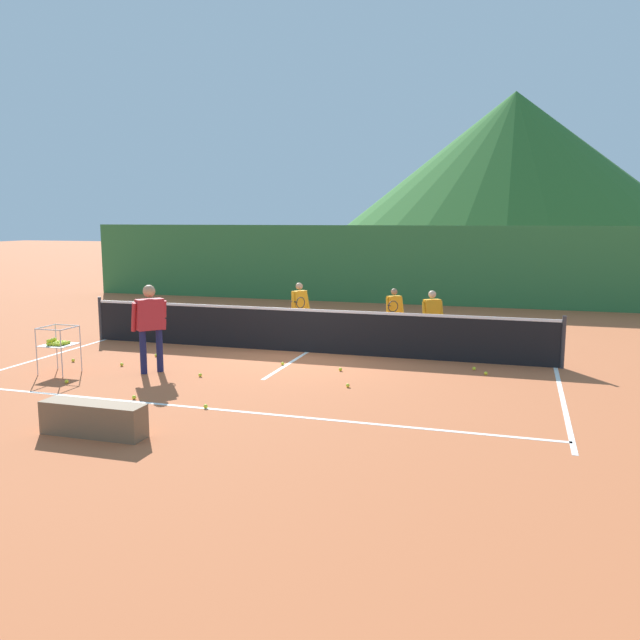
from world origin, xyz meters
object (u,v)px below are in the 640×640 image
tennis_net (307,330)px  instructor (150,320)px  tennis_ball_8 (122,364)px  student_0 (299,303)px  student_2 (432,313)px  tennis_ball_6 (200,375)px  student_1 (394,307)px  tennis_ball_0 (474,369)px  tennis_ball_9 (283,364)px  tennis_ball_7 (348,385)px  courtside_bench (93,419)px  tennis_ball_5 (340,369)px  tennis_ball_1 (156,355)px  tennis_ball_2 (134,397)px  tennis_ball_4 (67,381)px  tennis_ball_3 (73,360)px  tennis_ball_11 (486,373)px  ball_cart (58,343)px  tennis_ball_10 (206,406)px

tennis_net → instructor: bearing=-130.0°
tennis_ball_8 → student_0: bearing=64.3°
student_2 → tennis_ball_6: student_2 is taller
student_1 → tennis_ball_0: bearing=-56.4°
tennis_ball_9 → tennis_ball_7: bearing=-37.3°
student_0 → courtside_bench: size_ratio=0.88×
courtside_bench → tennis_ball_0: bearing=49.4°
student_2 → tennis_ball_7: size_ratio=19.09×
student_0 → tennis_ball_5: 4.35m
tennis_ball_1 → tennis_ball_2: same height
tennis_ball_4 → student_2: bearing=43.0°
tennis_ball_3 → tennis_ball_11: 8.34m
ball_cart → tennis_ball_10: bearing=-19.4°
tennis_net → tennis_ball_6: (-1.21, -2.74, -0.47)m
tennis_ball_6 → tennis_ball_11: size_ratio=1.00×
student_2 → tennis_ball_2: (-4.07, -5.99, -0.74)m
tennis_ball_11 → student_1: bearing=123.7°
tennis_ball_1 → courtside_bench: 5.15m
tennis_ball_5 → tennis_ball_4: bearing=-152.1°
tennis_net → tennis_ball_11: tennis_net is taller
tennis_ball_0 → tennis_ball_4: size_ratio=1.00×
student_0 → tennis_ball_2: 6.73m
ball_cart → tennis_ball_5: 5.44m
tennis_ball_1 → tennis_ball_5: 4.14m
ball_cart → student_2: bearing=36.5°
student_2 → tennis_ball_11: student_2 is taller
tennis_ball_4 → tennis_ball_5: bearing=27.9°
tennis_ball_10 → tennis_ball_5: bearing=66.2°
tennis_ball_6 → tennis_ball_9: (1.14, 1.36, 0.00)m
tennis_net → tennis_ball_11: size_ratio=157.63×
tennis_ball_3 → tennis_ball_6: bearing=-7.1°
tennis_ball_1 → tennis_ball_11: (6.86, 0.37, 0.00)m
student_0 → tennis_ball_4: 6.58m
instructor → student_1: 6.52m
tennis_net → tennis_ball_5: (1.18, -1.53, -0.47)m
instructor → tennis_ball_5: instructor is taller
ball_cart → courtside_bench: (2.90, -2.93, -0.35)m
tennis_ball_9 → instructor: bearing=-149.1°
tennis_ball_10 → tennis_net: bearing=87.9°
tennis_ball_3 → tennis_ball_8: same height
instructor → tennis_ball_11: instructor is taller
tennis_ball_10 → courtside_bench: courtside_bench is taller
tennis_ball_6 → tennis_ball_10: (1.05, -1.84, 0.00)m
tennis_net → tennis_ball_9: size_ratio=157.63×
tennis_ball_0 → ball_cart: bearing=-161.3°
tennis_net → ball_cart: bearing=-140.4°
tennis_ball_3 → tennis_ball_7: same height
tennis_ball_4 → tennis_ball_5: 5.06m
instructor → tennis_ball_8: size_ratio=24.95×
tennis_ball_7 → tennis_ball_8: size_ratio=1.00×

